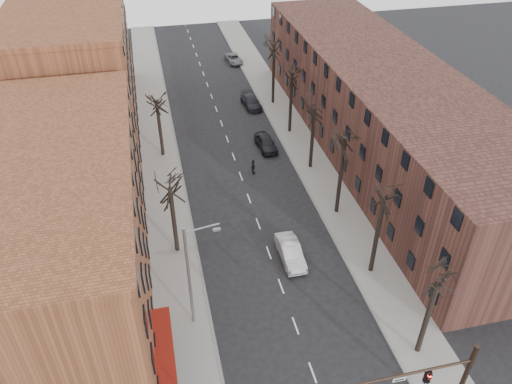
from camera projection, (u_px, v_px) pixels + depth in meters
sidewalk_left at (159, 151)px, 56.23m from camera, size 4.00×90.00×0.15m
sidewalk_right at (295, 135)px, 59.13m from camera, size 4.00×90.00×0.15m
building_left_near at (56, 234)px, 35.52m from camera, size 12.00×26.00×12.00m
building_left_far at (77, 68)px, 57.82m from camera, size 12.00×28.00×14.00m
building_right at (382, 109)px, 53.75m from camera, size 12.00×50.00×10.00m
awning_left at (169, 375)px, 33.13m from camera, size 1.20×7.00×0.15m
hedge at (167, 382)px, 31.94m from camera, size 0.80×6.00×1.00m
tree_right_a at (417, 351)px, 34.64m from camera, size 5.20×5.20×10.00m
tree_right_b at (370, 271)px, 40.95m from camera, size 5.20×5.20×10.80m
tree_right_c at (336, 212)px, 47.26m from camera, size 5.20×5.20×11.60m
tree_right_d at (310, 167)px, 53.58m from camera, size 5.20×5.20×10.00m
tree_right_e at (289, 132)px, 59.89m from camera, size 5.20×5.20×10.80m
tree_right_f at (273, 103)px, 66.21m from camera, size 5.20×5.20×11.60m
tree_left_a at (178, 251)px, 42.93m from camera, size 5.20×5.20×9.50m
tree_left_b at (163, 155)px, 55.56m from camera, size 5.20×5.20×9.50m
signal_mast_arm at (440, 383)px, 27.72m from camera, size 8.14×0.30×7.20m
streetlight at (191, 273)px, 33.78m from camera, size 2.45×0.22×9.03m
silver_sedan at (290, 252)px, 41.67m from camera, size 1.66×4.67×1.53m
parked_car_near at (266, 143)px, 56.33m from camera, size 2.10×4.56×1.51m
parked_car_mid at (251, 102)px, 65.00m from camera, size 2.34×4.86×1.37m
parked_car_far at (234, 59)px, 77.49m from camera, size 2.48×4.61×1.23m
pedestrian_crossing at (253, 167)px, 52.12m from camera, size 0.41×0.99×1.69m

